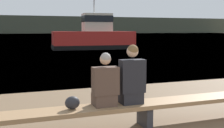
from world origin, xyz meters
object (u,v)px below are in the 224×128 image
Objects in this scene: bench_main at (145,106)px; person_right at (132,78)px; person_left at (105,84)px; tugboat_red at (94,38)px; shopping_bag at (72,103)px.

person_right reaches higher than bench_main.
person_left is 0.12× the size of tugboat_red.
person_left is 0.51m from person_right.
person_right is at bearing -0.41° from person_left.
person_left is at bearing 179.59° from person_right.
shopping_bag is 0.03× the size of tugboat_red.
bench_main is 1.36m from shopping_bag.
bench_main is at bearing 0.11° from person_right.
shopping_bag is at bearing 179.85° from person_right.
shopping_bag is at bearing 166.73° from tugboat_red.
bench_main is at bearing -0.23° from person_left.
person_right is at bearing -0.15° from shopping_bag.
bench_main is at bearing -0.10° from shopping_bag.
shopping_bag is (-0.58, -0.00, -0.28)m from person_left.
person_left is 21.89m from tugboat_red.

